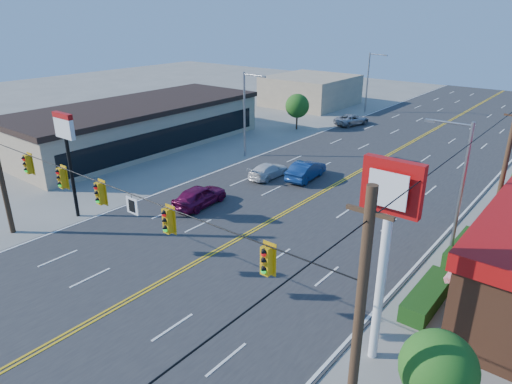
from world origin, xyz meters
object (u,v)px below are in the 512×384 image
Objects in this scene: pizza_hut_sign at (67,144)px; car_magenta at (200,197)px; kfc_pylon at (388,224)px; car_white at (269,171)px; signal_span at (115,210)px; car_silver at (352,120)px; car_blue at (306,171)px.

car_magenta is (5.44, 6.45, -4.41)m from pizza_hut_sign.
pizza_hut_sign is at bearing 180.00° from kfc_pylon.
kfc_pylon is at bearing 0.00° from pizza_hut_sign.
signal_span is at bearing 105.59° from car_white.
car_silver reaches higher than car_white.
car_magenta is 0.96× the size of car_silver.
signal_span is 5.39× the size of car_magenta.
pizza_hut_sign is (-10.88, 4.00, 0.30)m from signal_span.
car_magenta is at bearing 88.12° from car_white.
car_silver is (-8.72, 39.97, -4.24)m from signal_span.
kfc_pylon is at bearing 138.38° from car_white.
signal_span is 12.48m from car_magenta.
kfc_pylon reaches higher than car_blue.
car_white is at bearing -95.92° from car_magenta.
car_blue is 0.99× the size of car_silver.
pizza_hut_sign reaches higher than car_silver.
car_magenta is (-5.44, 10.45, -4.12)m from signal_span.
signal_span is at bearing -20.19° from pizza_hut_sign.
car_white is (-5.21, 18.39, -4.28)m from signal_span.
car_blue is (-2.54, 20.05, -4.13)m from signal_span.
kfc_pylon is 22.44m from car_white.
car_blue is 1.10× the size of car_white.
kfc_pylon is 18.54m from car_magenta.
car_magenta reaches higher than car_blue.
car_blue is at bearing -111.10° from car_magenta.
pizza_hut_sign is at bearing 159.81° from signal_span.
pizza_hut_sign reaches higher than car_blue.
car_magenta is 0.98× the size of car_blue.
car_white is at bearing 68.51° from pizza_hut_sign.
car_blue is (2.90, 9.59, -0.01)m from car_magenta.
kfc_pylon is 1.88× the size of car_magenta.
car_white is 0.89× the size of car_silver.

